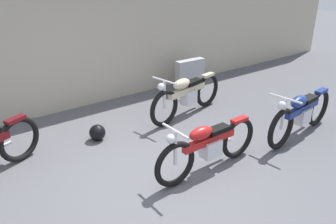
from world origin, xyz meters
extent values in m
plane|color=#56565B|center=(0.00, 0.00, 0.00)|extent=(40.00, 40.00, 0.00)
cube|color=#B2A893|center=(0.00, 3.42, 1.64)|extent=(18.00, 0.30, 3.29)
cube|color=#9E9EA3|center=(2.81, 2.70, 0.38)|extent=(0.77, 0.23, 0.77)
sphere|color=black|center=(-0.20, 1.64, 0.15)|extent=(0.29, 0.29, 0.29)
torus|color=black|center=(1.10, 1.40, 0.37)|extent=(0.74, 0.23, 0.74)
torus|color=black|center=(2.45, 1.66, 0.37)|extent=(0.74, 0.23, 0.74)
cube|color=silver|center=(1.82, 1.54, 0.39)|extent=(0.36, 0.26, 0.28)
cube|color=beige|center=(1.77, 1.53, 0.55)|extent=(1.04, 0.30, 0.12)
ellipsoid|color=beige|center=(1.59, 1.50, 0.74)|extent=(0.48, 0.28, 0.20)
cube|color=black|center=(1.95, 1.56, 0.68)|extent=(0.43, 0.26, 0.08)
cube|color=beige|center=(2.45, 1.66, 0.71)|extent=(0.34, 0.18, 0.06)
cylinder|color=silver|center=(1.10, 1.40, 0.65)|extent=(0.06, 0.06, 0.56)
cylinder|color=silver|center=(1.10, 1.40, 0.93)|extent=(0.15, 0.58, 0.04)
sphere|color=silver|center=(1.02, 1.39, 0.83)|extent=(0.14, 0.14, 0.14)
cylinder|color=silver|center=(2.00, 1.70, 0.32)|extent=(0.71, 0.19, 0.06)
torus|color=black|center=(0.09, -0.26, 0.35)|extent=(0.69, 0.09, 0.69)
torus|color=black|center=(1.38, -0.24, 0.35)|extent=(0.69, 0.09, 0.69)
cube|color=silver|center=(0.78, -0.25, 0.37)|extent=(0.31, 0.19, 0.27)
cube|color=#B21919|center=(0.73, -0.25, 0.52)|extent=(0.98, 0.11, 0.11)
ellipsoid|color=#B21919|center=(0.56, -0.25, 0.69)|extent=(0.42, 0.20, 0.19)
cube|color=black|center=(0.90, -0.25, 0.64)|extent=(0.38, 0.18, 0.08)
cube|color=#B21919|center=(1.38, -0.24, 0.67)|extent=(0.31, 0.12, 0.06)
cylinder|color=silver|center=(0.09, -0.26, 0.61)|extent=(0.05, 0.05, 0.52)
cylinder|color=silver|center=(0.09, -0.26, 0.87)|extent=(0.04, 0.55, 0.03)
sphere|color=silver|center=(0.02, -0.26, 0.77)|extent=(0.13, 0.13, 0.13)
cylinder|color=silver|center=(0.97, -0.13, 0.30)|extent=(0.67, 0.07, 0.06)
torus|color=black|center=(-1.48, 1.75, 0.37)|extent=(0.72, 0.39, 0.74)
cube|color=#590F14|center=(-1.48, 1.75, 0.72)|extent=(0.35, 0.24, 0.06)
torus|color=black|center=(2.17, -0.47, 0.37)|extent=(0.74, 0.17, 0.73)
torus|color=black|center=(3.52, -0.33, 0.37)|extent=(0.74, 0.17, 0.73)
cube|color=silver|center=(2.90, -0.39, 0.39)|extent=(0.34, 0.23, 0.28)
cube|color=navy|center=(2.85, -0.40, 0.55)|extent=(1.03, 0.21, 0.12)
ellipsoid|color=navy|center=(2.67, -0.42, 0.73)|extent=(0.46, 0.25, 0.20)
cube|color=black|center=(3.02, -0.38, 0.68)|extent=(0.42, 0.22, 0.08)
cube|color=navy|center=(3.52, -0.33, 0.71)|extent=(0.33, 0.15, 0.06)
cylinder|color=silver|center=(2.17, -0.47, 0.64)|extent=(0.06, 0.06, 0.55)
cylinder|color=silver|center=(2.17, -0.47, 0.92)|extent=(0.10, 0.58, 0.04)
sphere|color=silver|center=(2.09, -0.48, 0.82)|extent=(0.14, 0.14, 0.14)
cylinder|color=silver|center=(3.08, -0.25, 0.32)|extent=(0.70, 0.13, 0.06)
camera|label=1|loc=(-2.37, -3.44, 2.92)|focal=36.15mm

